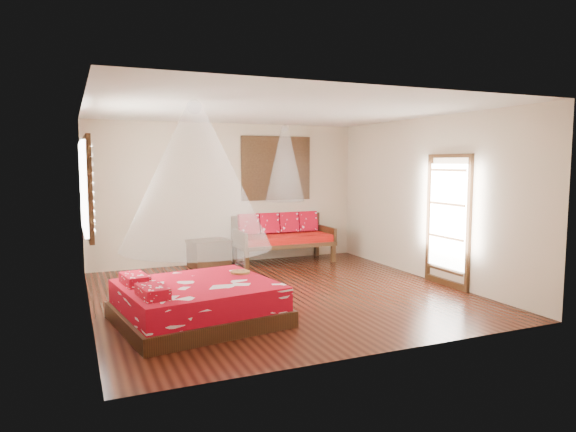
# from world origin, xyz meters

# --- Properties ---
(room) EXTENTS (5.54, 5.54, 2.84)m
(room) POSITION_xyz_m (0.00, 0.00, 1.40)
(room) COLOR black
(room) RESTS_ON ground
(bed) EXTENTS (2.17, 2.02, 0.63)m
(bed) POSITION_xyz_m (-1.51, -0.91, 0.25)
(bed) COLOR black
(bed) RESTS_ON floor
(daybed) EXTENTS (1.98, 0.88, 0.99)m
(daybed) POSITION_xyz_m (1.03, 2.39, 0.52)
(daybed) COLOR black
(daybed) RESTS_ON floor
(storage_chest) EXTENTS (0.85, 0.69, 0.53)m
(storage_chest) POSITION_xyz_m (-0.49, 2.45, 0.27)
(storage_chest) COLOR black
(storage_chest) RESTS_ON floor
(shutter_panel) EXTENTS (1.52, 0.06, 1.32)m
(shutter_panel) POSITION_xyz_m (1.03, 2.72, 1.90)
(shutter_panel) COLOR black
(shutter_panel) RESTS_ON wall_back
(window_left) EXTENTS (0.10, 1.74, 1.34)m
(window_left) POSITION_xyz_m (-2.71, 0.20, 1.70)
(window_left) COLOR black
(window_left) RESTS_ON wall_left
(glazed_door) EXTENTS (0.08, 1.02, 2.16)m
(glazed_door) POSITION_xyz_m (2.72, -0.60, 1.07)
(glazed_door) COLOR black
(glazed_door) RESTS_ON floor
(wine_tray) EXTENTS (0.27, 0.27, 0.22)m
(wine_tray) POSITION_xyz_m (-0.82, -0.56, 0.56)
(wine_tray) COLOR brown
(wine_tray) RESTS_ON bed
(mosquito_net_main) EXTENTS (1.89, 1.89, 1.80)m
(mosquito_net_main) POSITION_xyz_m (-1.50, -0.90, 1.85)
(mosquito_net_main) COLOR white
(mosquito_net_main) RESTS_ON ceiling
(mosquito_net_daybed) EXTENTS (0.79, 0.79, 1.50)m
(mosquito_net_daybed) POSITION_xyz_m (1.03, 2.25, 2.00)
(mosquito_net_daybed) COLOR white
(mosquito_net_daybed) RESTS_ON ceiling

